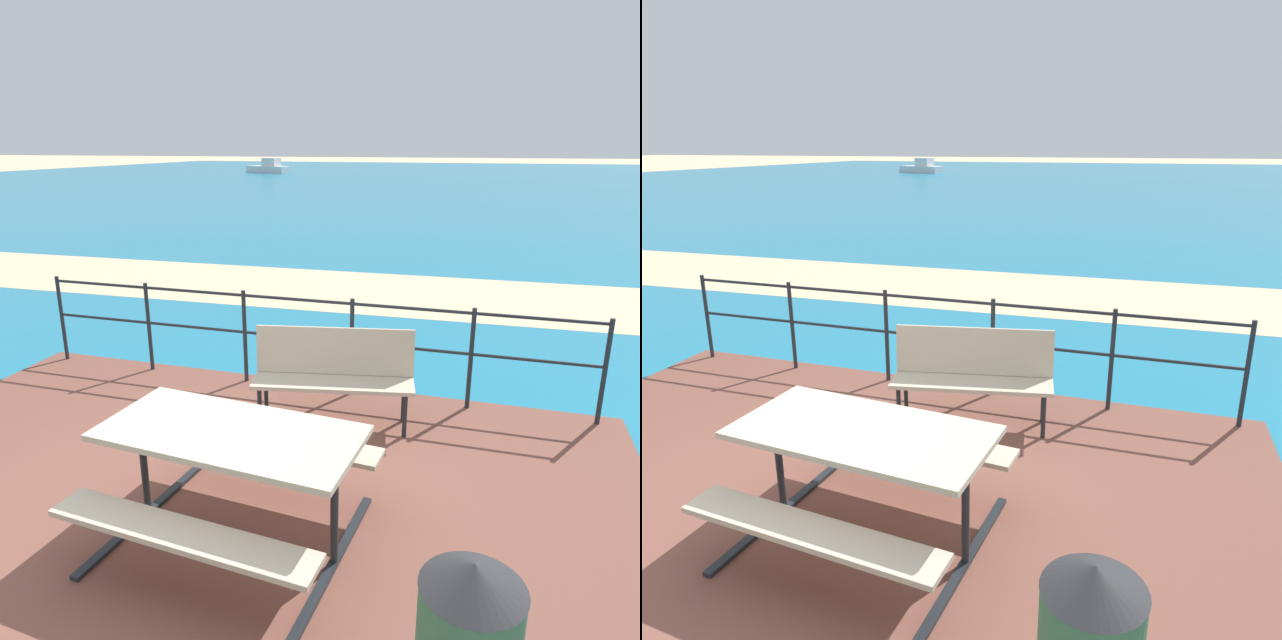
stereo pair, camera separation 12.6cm
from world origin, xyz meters
The scene contains 8 objects.
ground_plane centered at (0.00, 0.00, 0.00)m, with size 240.00×240.00×0.00m, color beige.
patio_paving centered at (0.00, 0.00, 0.03)m, with size 6.40×5.20×0.06m, color brown.
sea_water centered at (0.00, 40.00, 0.01)m, with size 90.00×90.00×0.01m, color teal.
beach_strip centered at (0.00, 6.97, 0.01)m, with size 54.00×3.03×0.01m, color beige.
picnic_table centered at (0.40, -0.03, 0.66)m, with size 1.75×1.55×0.79m.
park_bench centered at (0.58, 1.77, 0.59)m, with size 1.51×0.68×0.89m.
railing_fence centered at (0.00, 2.43, 0.70)m, with size 5.94×0.04×1.02m.
boat_near centered at (-18.72, 49.00, 0.46)m, with size 5.13×3.05×1.35m.
Camera 1 is at (1.86, -2.93, 2.55)m, focal length 32.17 mm.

